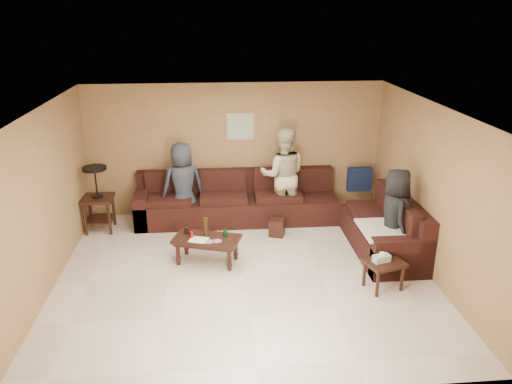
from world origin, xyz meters
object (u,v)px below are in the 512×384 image
Objects in this scene: sectional_sofa at (284,214)px; coffee_table at (207,241)px; end_table_left at (98,198)px; side_table_right at (384,265)px; waste_bin at (277,227)px; person_right at (394,216)px; person_middle at (283,175)px; person_left at (183,185)px.

coffee_table is (-1.37, -1.06, 0.03)m from sectional_sofa.
end_table_left reaches higher than sectional_sofa.
end_table_left reaches higher than coffee_table.
coffee_table is 1.81× the size of side_table_right.
end_table_left is at bearing 170.80° from waste_bin.
end_table_left is at bearing 74.87° from person_right.
person_right reaches higher than side_table_right.
person_middle reaches higher than waste_bin.
sectional_sofa is 2.63× the size of person_middle.
sectional_sofa is 4.17× the size of coffee_table.
person_right is at bearing 134.44° from person_left.
side_table_right is at bearing -22.19° from coffee_table.
person_left is 3.71m from person_right.
person_left is at bearing 7.43° from person_middle.
sectional_sofa reaches higher than coffee_table.
person_middle is (3.31, 0.18, 0.26)m from end_table_left.
person_middle is at bearing 74.79° from waste_bin.
person_left is (-1.79, 0.42, 0.45)m from sectional_sofa.
person_middle is 1.17× the size of person_right.
person_left is at bearing 166.81° from sectional_sofa.
sectional_sofa is 3.00× the size of person_left.
end_table_left is 5.00m from side_table_right.
person_middle reaches higher than person_left.
sectional_sofa is at bearing 118.20° from side_table_right.
person_right is at bearing -39.35° from sectional_sofa.
end_table_left is at bearing 174.52° from sectional_sofa.
end_table_left is at bearing 8.11° from person_middle.
coffee_table is 1.59m from person_left.
person_right is (2.90, -0.19, 0.39)m from coffee_table.
waste_bin is (3.13, -0.51, -0.47)m from end_table_left.
person_middle is at bearing 112.75° from side_table_right.
side_table_right is 0.41× the size of person_right.
end_table_left is at bearing 144.21° from coffee_table.
coffee_table is at bearing -144.47° from waste_bin.
person_middle is 2.30m from person_right.
person_right is at bearing -18.04° from end_table_left.
person_middle is at bearing 47.95° from coffee_table.
person_left reaches higher than sectional_sofa.
side_table_right is (1.11, -2.07, 0.05)m from sectional_sofa.
waste_bin is 1.85m from person_left.
end_table_left is at bearing 151.46° from side_table_right.
person_left reaches higher than person_right.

